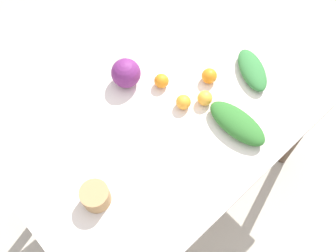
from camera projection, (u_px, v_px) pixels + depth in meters
The scene contains 10 objects.
ground_plane at pixel (168, 183), 2.36m from camera, with size 8.00×8.00×0.00m, color #B2A899.
dining_table at pixel (168, 137), 1.79m from camera, with size 1.44×0.88×0.75m.
cabbage_purple at pixel (126, 73), 1.76m from camera, with size 0.14×0.14×0.14m, color #6B2366.
paper_bag at pixel (96, 196), 1.51m from camera, with size 0.12×0.12×0.09m, color #A87F51.
greens_bunch_chard at pixel (237, 123), 1.67m from camera, with size 0.30×0.13×0.08m, color #2D6B28.
greens_bunch_scallion at pixel (252, 70), 1.82m from camera, with size 0.26×0.12×0.06m, color #337538.
orange_0 at pixel (205, 98), 1.74m from camera, with size 0.07×0.07×0.07m, color #F9A833.
orange_1 at pixel (209, 76), 1.79m from camera, with size 0.08×0.08×0.08m, color orange.
orange_2 at pixel (183, 102), 1.73m from camera, with size 0.07×0.07×0.07m, color orange.
orange_3 at pixel (161, 81), 1.78m from camera, with size 0.07×0.07×0.07m, color orange.
Camera 1 is at (0.54, 0.58, 2.26)m, focal length 40.00 mm.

